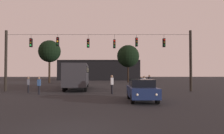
% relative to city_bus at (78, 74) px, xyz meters
% --- Properties ---
extents(ground_plane, '(168.00, 168.00, 0.00)m').
position_rel_city_bus_xyz_m(ground_plane, '(2.82, 4.74, -1.87)').
color(ground_plane, black).
rests_on(ground_plane, ground).
extents(overhead_signal_span, '(20.38, 0.44, 6.62)m').
position_rel_city_bus_xyz_m(overhead_signal_span, '(2.83, -3.65, 2.20)').
color(overhead_signal_span, black).
rests_on(overhead_signal_span, ground).
extents(city_bus, '(3.47, 11.18, 3.00)m').
position_rel_city_bus_xyz_m(city_bus, '(0.00, 0.00, 0.00)').
color(city_bus, '#2D2D33').
rests_on(city_bus, ground).
extents(car_near_right, '(1.83, 4.35, 1.52)m').
position_rel_city_bus_xyz_m(car_near_right, '(6.40, -11.72, -1.07)').
color(car_near_right, navy).
rests_on(car_near_right, ground).
extents(car_far_left, '(2.08, 4.43, 1.52)m').
position_rel_city_bus_xyz_m(car_far_left, '(-1.69, 11.81, -1.07)').
color(car_far_left, '#99999E').
rests_on(car_far_left, ground).
extents(pedestrian_crossing_left, '(0.33, 0.41, 1.77)m').
position_rel_city_bus_xyz_m(pedestrian_crossing_left, '(8.44, -3.28, -0.86)').
color(pedestrian_crossing_left, black).
rests_on(pedestrian_crossing_left, ground).
extents(pedestrian_crossing_center, '(0.24, 0.36, 1.70)m').
position_rel_city_bus_xyz_m(pedestrian_crossing_center, '(7.56, -5.41, -0.90)').
color(pedestrian_crossing_center, black).
rests_on(pedestrian_crossing_center, ground).
extents(pedestrian_crossing_right, '(0.32, 0.40, 1.77)m').
position_rel_city_bus_xyz_m(pedestrian_crossing_right, '(4.30, -6.60, -0.86)').
color(pedestrian_crossing_right, black).
rests_on(pedestrian_crossing_right, ground).
extents(pedestrian_near_bus, '(0.34, 0.42, 1.55)m').
position_rel_city_bus_xyz_m(pedestrian_near_bus, '(7.74, -2.12, -1.00)').
color(pedestrian_near_bus, black).
rests_on(pedestrian_near_bus, ground).
extents(pedestrian_trailing, '(0.26, 0.37, 1.59)m').
position_rel_city_bus_xyz_m(pedestrian_trailing, '(-2.46, -6.97, -0.97)').
color(pedestrian_trailing, black).
rests_on(pedestrian_trailing, ground).
extents(pedestrian_far_side, '(0.36, 0.42, 1.57)m').
position_rel_city_bus_xyz_m(pedestrian_far_side, '(-4.04, -5.48, -0.98)').
color(pedestrian_far_side, black).
rests_on(pedestrian_far_side, ground).
extents(corner_building, '(22.40, 11.51, 5.53)m').
position_rel_city_bus_xyz_m(corner_building, '(0.72, 36.23, 0.90)').
color(corner_building, black).
rests_on(corner_building, ground).
extents(tree_left_silhouette, '(4.41, 4.41, 8.55)m').
position_rel_city_bus_xyz_m(tree_left_silhouette, '(-8.20, 15.86, 4.44)').
color(tree_left_silhouette, '#2D2116').
rests_on(tree_left_silhouette, ground).
extents(tree_behind_building, '(4.69, 4.69, 7.89)m').
position_rel_city_bus_xyz_m(tree_behind_building, '(7.72, 18.15, 3.66)').
color(tree_behind_building, black).
rests_on(tree_behind_building, ground).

